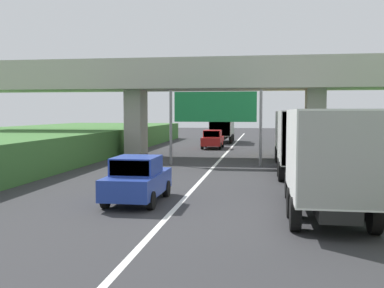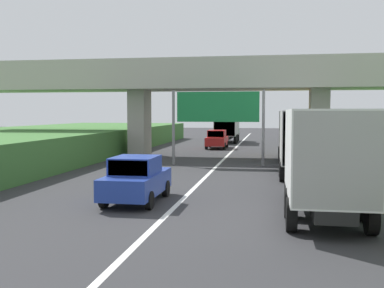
{
  "view_description": "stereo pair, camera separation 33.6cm",
  "coord_description": "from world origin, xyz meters",
  "px_view_note": "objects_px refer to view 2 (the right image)",
  "views": [
    {
      "loc": [
        3.01,
        -0.9,
        3.34
      ],
      "look_at": [
        0.0,
        18.6,
        2.0
      ],
      "focal_mm": 43.27,
      "sensor_mm": 36.0,
      "label": 1
    },
    {
      "loc": [
        3.34,
        -0.85,
        3.34
      ],
      "look_at": [
        0.0,
        18.6,
        2.0
      ],
      "focal_mm": 43.27,
      "sensor_mm": 36.0,
      "label": 2
    }
  ],
  "objects_px": {
    "truck_green": "(227,125)",
    "construction_barrel_2": "(365,194)",
    "car_blue": "(136,179)",
    "construction_barrel_4": "(325,162)",
    "truck_silver": "(323,156)",
    "truck_white": "(303,139)",
    "construction_barrel_3": "(343,174)",
    "truck_yellow": "(296,132)",
    "overhead_highway_sign": "(218,111)",
    "car_red": "(217,139)"
  },
  "relations": [
    {
      "from": "truck_silver",
      "to": "construction_barrel_2",
      "type": "relative_size",
      "value": 8.11
    },
    {
      "from": "construction_barrel_3",
      "to": "car_blue",
      "type": "bearing_deg",
      "value": -144.67
    },
    {
      "from": "truck_silver",
      "to": "truck_green",
      "type": "xyz_separation_m",
      "value": [
        -6.52,
        36.33,
        0.0
      ]
    },
    {
      "from": "truck_silver",
      "to": "car_red",
      "type": "bearing_deg",
      "value": 103.65
    },
    {
      "from": "truck_silver",
      "to": "construction_barrel_3",
      "type": "xyz_separation_m",
      "value": [
        1.68,
        7.0,
        -1.47
      ]
    },
    {
      "from": "car_red",
      "to": "construction_barrel_3",
      "type": "xyz_separation_m",
      "value": [
        8.33,
        -20.38,
        -0.4
      ]
    },
    {
      "from": "truck_yellow",
      "to": "car_blue",
      "type": "bearing_deg",
      "value": -111.4
    },
    {
      "from": "truck_silver",
      "to": "construction_barrel_4",
      "type": "relative_size",
      "value": 8.11
    },
    {
      "from": "truck_green",
      "to": "construction_barrel_3",
      "type": "distance_m",
      "value": 30.49
    },
    {
      "from": "car_blue",
      "to": "construction_barrel_4",
      "type": "distance_m",
      "value": 13.75
    },
    {
      "from": "truck_green",
      "to": "car_blue",
      "type": "relative_size",
      "value": 1.78
    },
    {
      "from": "car_blue",
      "to": "construction_barrel_2",
      "type": "xyz_separation_m",
      "value": [
        8.27,
        0.62,
        -0.4
      ]
    },
    {
      "from": "construction_barrel_2",
      "to": "construction_barrel_3",
      "type": "xyz_separation_m",
      "value": [
        0.02,
        5.26,
        0.0
      ]
    },
    {
      "from": "overhead_highway_sign",
      "to": "truck_silver",
      "type": "relative_size",
      "value": 0.81
    },
    {
      "from": "car_blue",
      "to": "construction_barrel_2",
      "type": "distance_m",
      "value": 8.3
    },
    {
      "from": "car_blue",
      "to": "car_red",
      "type": "bearing_deg",
      "value": 90.09
    },
    {
      "from": "car_red",
      "to": "construction_barrel_4",
      "type": "distance_m",
      "value": 17.16
    },
    {
      "from": "truck_white",
      "to": "truck_yellow",
      "type": "relative_size",
      "value": 1.0
    },
    {
      "from": "truck_silver",
      "to": "construction_barrel_3",
      "type": "bearing_deg",
      "value": 76.51
    },
    {
      "from": "truck_green",
      "to": "construction_barrel_3",
      "type": "xyz_separation_m",
      "value": [
        8.2,
        -29.33,
        -1.47
      ]
    },
    {
      "from": "truck_green",
      "to": "truck_yellow",
      "type": "height_order",
      "value": "same"
    },
    {
      "from": "overhead_highway_sign",
      "to": "truck_white",
      "type": "height_order",
      "value": "overhead_highway_sign"
    },
    {
      "from": "overhead_highway_sign",
      "to": "construction_barrel_4",
      "type": "distance_m",
      "value": 7.24
    },
    {
      "from": "car_red",
      "to": "construction_barrel_3",
      "type": "relative_size",
      "value": 4.56
    },
    {
      "from": "overhead_highway_sign",
      "to": "truck_silver",
      "type": "xyz_separation_m",
      "value": [
        5.0,
        -13.62,
        -1.52
      ]
    },
    {
      "from": "truck_silver",
      "to": "construction_barrel_2",
      "type": "xyz_separation_m",
      "value": [
        1.66,
        1.75,
        -1.47
      ]
    },
    {
      "from": "construction_barrel_2",
      "to": "car_red",
      "type": "bearing_deg",
      "value": 107.96
    },
    {
      "from": "construction_barrel_2",
      "to": "construction_barrel_4",
      "type": "relative_size",
      "value": 1.0
    },
    {
      "from": "truck_green",
      "to": "construction_barrel_2",
      "type": "xyz_separation_m",
      "value": [
        8.18,
        -34.58,
        -1.47
      ]
    },
    {
      "from": "car_blue",
      "to": "car_red",
      "type": "xyz_separation_m",
      "value": [
        -0.04,
        26.25,
        0.0
      ]
    },
    {
      "from": "truck_silver",
      "to": "truck_white",
      "type": "distance_m",
      "value": 9.57
    },
    {
      "from": "truck_green",
      "to": "truck_yellow",
      "type": "bearing_deg",
      "value": -70.11
    },
    {
      "from": "truck_green",
      "to": "construction_barrel_2",
      "type": "relative_size",
      "value": 8.11
    },
    {
      "from": "overhead_highway_sign",
      "to": "construction_barrel_2",
      "type": "relative_size",
      "value": 6.53
    },
    {
      "from": "truck_white",
      "to": "car_blue",
      "type": "height_order",
      "value": "truck_white"
    },
    {
      "from": "car_blue",
      "to": "construction_barrel_2",
      "type": "bearing_deg",
      "value": 4.27
    },
    {
      "from": "overhead_highway_sign",
      "to": "truck_silver",
      "type": "bearing_deg",
      "value": -69.84
    },
    {
      "from": "overhead_highway_sign",
      "to": "truck_yellow",
      "type": "height_order",
      "value": "overhead_highway_sign"
    },
    {
      "from": "car_red",
      "to": "construction_barrel_4",
      "type": "relative_size",
      "value": 4.56
    },
    {
      "from": "car_blue",
      "to": "construction_barrel_4",
      "type": "height_order",
      "value": "car_blue"
    },
    {
      "from": "car_red",
      "to": "truck_silver",
      "type": "bearing_deg",
      "value": -76.35
    },
    {
      "from": "car_blue",
      "to": "car_red",
      "type": "height_order",
      "value": "same"
    },
    {
      "from": "truck_green",
      "to": "construction_barrel_4",
      "type": "height_order",
      "value": "truck_green"
    },
    {
      "from": "truck_white",
      "to": "construction_barrel_2",
      "type": "bearing_deg",
      "value": -77.83
    },
    {
      "from": "truck_yellow",
      "to": "construction_barrel_3",
      "type": "relative_size",
      "value": 8.11
    },
    {
      "from": "overhead_highway_sign",
      "to": "truck_yellow",
      "type": "xyz_separation_m",
      "value": [
        5.06,
        4.52,
        -1.52
      ]
    },
    {
      "from": "overhead_highway_sign",
      "to": "car_blue",
      "type": "distance_m",
      "value": 12.86
    },
    {
      "from": "truck_white",
      "to": "truck_silver",
      "type": "bearing_deg",
      "value": -89.85
    },
    {
      "from": "truck_white",
      "to": "truck_green",
      "type": "xyz_separation_m",
      "value": [
        -6.5,
        26.77,
        0.0
      ]
    },
    {
      "from": "car_blue",
      "to": "truck_green",
      "type": "bearing_deg",
      "value": 89.86
    }
  ]
}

